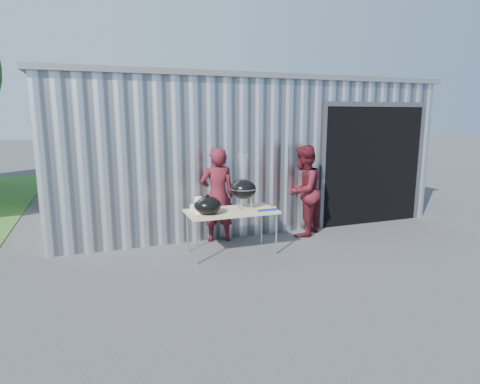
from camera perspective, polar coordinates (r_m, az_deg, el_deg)
name	(u,v)px	position (r m, az deg, el deg)	size (l,w,h in m)	color
ground	(263,269)	(6.27, 3.23, -10.87)	(80.00, 80.00, 0.00)	#3A3A3D
building	(225,146)	(10.47, -2.11, 6.52)	(8.20, 6.20, 3.10)	silver
folding_table	(231,213)	(6.74, -1.22, -2.96)	(1.50, 0.75, 0.75)	tan
kettle_grill	(243,185)	(6.77, 0.43, 1.04)	(0.46, 0.46, 0.94)	black
grill_lid	(208,205)	(6.48, -4.63, -1.90)	(0.44, 0.44, 0.32)	black
paper_towels	(198,206)	(6.49, -5.96, -1.92)	(0.12, 0.12, 0.28)	white
white_tub	(197,208)	(6.74, -6.16, -2.24)	(0.20, 0.15, 0.10)	white
foil_box	(267,209)	(6.69, 3.85, -2.46)	(0.32, 0.05, 0.06)	navy
person_cook	(218,195)	(7.41, -3.21, -0.45)	(0.64, 0.42, 1.74)	#4D121B
person_bystander	(303,191)	(7.86, 9.00, 0.17)	(0.86, 0.67, 1.77)	#4D121B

